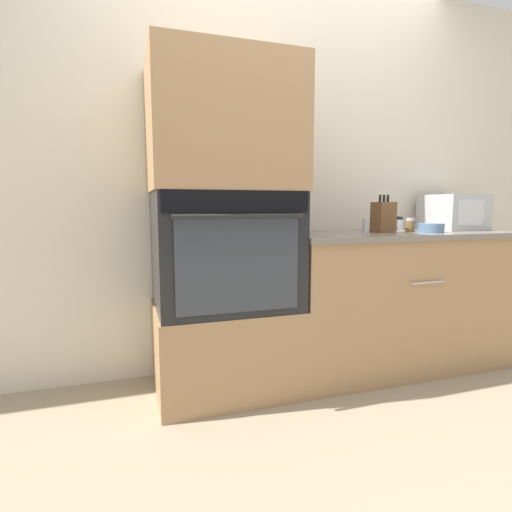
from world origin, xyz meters
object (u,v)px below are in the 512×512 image
object	(u,v)px
condiment_jar_near	(410,225)
condiment_jar_mid	(365,226)
knife_block	(383,217)
bowl	(431,228)
condiment_jar_far	(399,223)
microwave	(453,212)
wall_oven	(224,250)

from	to	relation	value
condiment_jar_near	condiment_jar_mid	world-z (taller)	same
knife_block	bowl	world-z (taller)	knife_block
bowl	condiment_jar_far	distance (m)	0.30
microwave	condiment_jar_far	size ratio (longest dim) A/B	3.80
microwave	condiment_jar_far	world-z (taller)	microwave
microwave	condiment_jar_near	xyz separation A→B (m)	(-0.43, -0.10, -0.08)
wall_oven	bowl	size ratio (longest dim) A/B	4.90
knife_block	bowl	bearing A→B (deg)	-20.27
bowl	condiment_jar_near	bearing A→B (deg)	119.27
wall_oven	bowl	xyz separation A→B (m)	(1.28, -0.13, 0.11)
knife_block	wall_oven	bearing A→B (deg)	178.59
wall_oven	microwave	world-z (taller)	microwave
condiment_jar_near	condiment_jar_far	size ratio (longest dim) A/B	0.97
condiment_jar_mid	condiment_jar_near	bearing A→B (deg)	5.19
condiment_jar_mid	knife_block	bearing A→B (deg)	8.79
knife_block	condiment_jar_mid	world-z (taller)	knife_block
condiment_jar_near	microwave	bearing A→B (deg)	12.70
wall_oven	microwave	xyz separation A→B (m)	(1.65, 0.08, 0.20)
condiment_jar_mid	condiment_jar_far	xyz separation A→B (m)	(0.41, 0.22, 0.00)
wall_oven	knife_block	size ratio (longest dim) A/B	3.24
condiment_jar_near	condiment_jar_mid	distance (m)	0.36
knife_block	bowl	xyz separation A→B (m)	(0.28, -0.10, -0.07)
bowl	condiment_jar_near	world-z (taller)	condiment_jar_near
bowl	condiment_jar_mid	distance (m)	0.42
condiment_jar_near	knife_block	bearing A→B (deg)	-177.22
wall_oven	condiment_jar_far	bearing A→B (deg)	7.72
microwave	bowl	distance (m)	0.43
condiment_jar_mid	condiment_jar_far	bearing A→B (deg)	27.99
microwave	knife_block	xyz separation A→B (m)	(-0.64, -0.11, -0.03)
wall_oven	condiment_jar_near	size ratio (longest dim) A/B	8.50
bowl	condiment_jar_far	xyz separation A→B (m)	(-0.00, 0.30, 0.02)
wall_oven	knife_block	distance (m)	1.02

